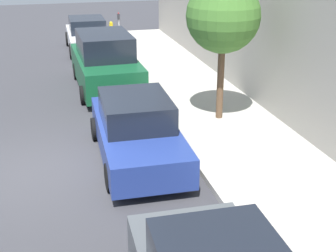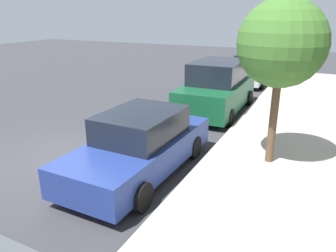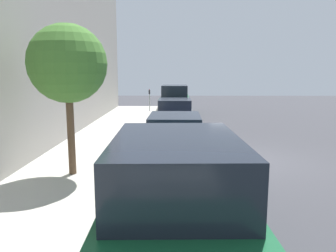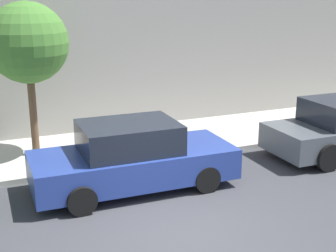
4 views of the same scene
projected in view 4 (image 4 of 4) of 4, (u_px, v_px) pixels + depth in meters
name	position (u px, v px, depth m)	size (l,w,h in m)	color
ground_plane	(183.00, 232.00, 8.63)	(60.00, 60.00, 0.00)	#38383D
sidewalk	(105.00, 148.00, 13.11)	(3.19, 32.00, 0.15)	#B2ADA3
parked_sedan_third	(132.00, 158.00, 10.40)	(1.92, 4.54, 1.54)	navy
street_tree	(28.00, 43.00, 11.55)	(2.03, 2.03, 3.94)	brown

